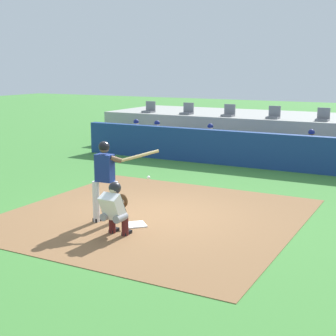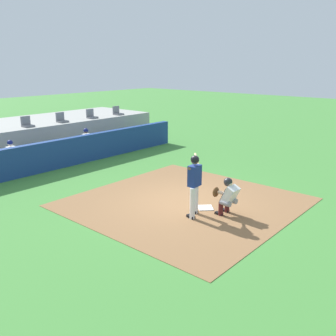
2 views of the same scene
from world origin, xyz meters
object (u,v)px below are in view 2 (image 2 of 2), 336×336
(batter_at_plate, at_px, (195,182))
(stadium_seat_5, at_px, (91,116))
(dugout_player_3, at_px, (88,142))
(stadium_seat_3, at_px, (27,124))
(catcher_crouched, at_px, (227,195))
(dugout_player_2, at_px, (13,156))
(stadium_seat_4, at_px, (62,119))
(home_plate, at_px, (205,208))
(stadium_seat_6, at_px, (117,112))

(batter_at_plate, relative_size, stadium_seat_5, 3.76)
(dugout_player_3, xyz_separation_m, stadium_seat_3, (-1.88, 2.03, 0.86))
(catcher_crouched, relative_size, dugout_player_2, 1.31)
(stadium_seat_4, bearing_deg, dugout_player_2, -151.12)
(stadium_seat_5, bearing_deg, stadium_seat_3, 180.00)
(dugout_player_3, bearing_deg, stadium_seat_3, 132.75)
(batter_at_plate, distance_m, stadium_seat_4, 10.57)
(batter_at_plate, height_order, dugout_player_2, batter_at_plate)
(home_plate, relative_size, batter_at_plate, 0.24)
(dugout_player_3, xyz_separation_m, stadium_seat_5, (1.83, 2.03, 0.86))
(dugout_player_3, xyz_separation_m, stadium_seat_6, (3.69, 2.03, 0.86))
(stadium_seat_4, bearing_deg, stadium_seat_3, 180.00)
(stadium_seat_4, bearing_deg, stadium_seat_5, 0.00)
(dugout_player_3, xyz_separation_m, stadium_seat_4, (-0.02, 2.03, 0.86))
(batter_at_plate, xyz_separation_m, stadium_seat_6, (6.25, 10.25, 0.50))
(home_plate, bearing_deg, stadium_seat_5, 69.95)
(home_plate, relative_size, dugout_player_2, 0.34)
(home_plate, height_order, stadium_seat_3, stadium_seat_3)
(stadium_seat_4, height_order, stadium_seat_5, same)
(stadium_seat_3, bearing_deg, dugout_player_2, -131.99)
(dugout_player_2, distance_m, stadium_seat_3, 2.87)
(home_plate, height_order, stadium_seat_4, stadium_seat_4)
(stadium_seat_6, bearing_deg, dugout_player_2, -164.63)
(stadium_seat_4, distance_m, stadium_seat_6, 3.71)
(home_plate, bearing_deg, dugout_player_2, 102.67)
(stadium_seat_3, bearing_deg, dugout_player_3, -47.25)
(dugout_player_2, relative_size, stadium_seat_5, 2.71)
(stadium_seat_3, distance_m, stadium_seat_5, 3.71)
(dugout_player_3, bearing_deg, batter_at_plate, -107.27)
(batter_at_plate, relative_size, catcher_crouched, 1.06)
(batter_at_plate, height_order, stadium_seat_5, stadium_seat_5)
(stadium_seat_4, xyz_separation_m, stadium_seat_6, (3.71, 0.00, 0.00))
(catcher_crouched, relative_size, stadium_seat_6, 3.54)
(stadium_seat_3, xyz_separation_m, stadium_seat_5, (3.71, 0.00, 0.00))
(stadium_seat_3, relative_size, stadium_seat_4, 1.00)
(dugout_player_3, relative_size, stadium_seat_4, 2.71)
(home_plate, height_order, batter_at_plate, batter_at_plate)
(home_plate, bearing_deg, stadium_seat_6, 61.31)
(stadium_seat_6, bearing_deg, home_plate, -118.69)
(batter_at_plate, bearing_deg, catcher_crouched, -44.77)
(catcher_crouched, height_order, stadium_seat_3, stadium_seat_3)
(home_plate, xyz_separation_m, dugout_player_3, (1.88, 8.14, 0.65))
(stadium_seat_3, distance_m, stadium_seat_6, 5.57)
(home_plate, relative_size, stadium_seat_3, 0.92)
(home_plate, relative_size, stadium_seat_6, 0.92)
(home_plate, bearing_deg, dugout_player_3, 77.00)
(dugout_player_2, xyz_separation_m, stadium_seat_6, (7.40, 2.03, 0.86))
(catcher_crouched, relative_size, stadium_seat_3, 3.54)
(dugout_player_3, height_order, stadium_seat_5, stadium_seat_5)
(stadium_seat_3, bearing_deg, batter_at_plate, -93.76)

